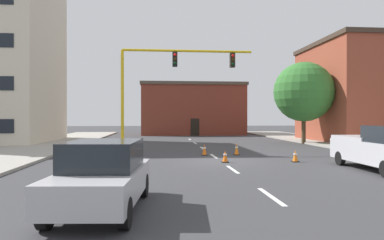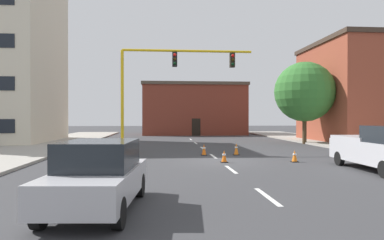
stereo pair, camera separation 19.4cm
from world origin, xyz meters
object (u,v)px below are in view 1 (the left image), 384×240
object	(u,v)px
tree_right_mid	(304,92)
sedan_silver_near_left	(103,175)
traffic_cone_roadside_a	(295,156)
traffic_cone_roadside_b	(225,156)
traffic_cone_roadside_c	(237,149)
pickup_truck_silver	(381,149)
traffic_cone_roadside_d	(204,150)
traffic_signal_gantry	(141,118)

from	to	relation	value
tree_right_mid	sedan_silver_near_left	distance (m)	25.95
traffic_cone_roadside_a	traffic_cone_roadside_b	xyz separation A→B (m)	(-3.70, 0.16, -0.00)
sedan_silver_near_left	traffic_cone_roadside_b	bearing A→B (deg)	62.11
tree_right_mid	traffic_cone_roadside_c	bearing A→B (deg)	-132.36
tree_right_mid	traffic_cone_roadside_c	xyz separation A→B (m)	(-7.98, -8.75, -4.22)
pickup_truck_silver	traffic_cone_roadside_b	world-z (taller)	pickup_truck_silver
traffic_cone_roadside_d	traffic_cone_roadside_c	bearing A→B (deg)	-0.82
sedan_silver_near_left	traffic_cone_roadside_c	bearing A→B (deg)	63.86
tree_right_mid	traffic_cone_roadside_d	world-z (taller)	tree_right_mid
pickup_truck_silver	traffic_cone_roadside_d	world-z (taller)	pickup_truck_silver
traffic_signal_gantry	traffic_cone_roadside_c	bearing A→B (deg)	-17.07
traffic_signal_gantry	traffic_cone_roadside_b	bearing A→B (deg)	-49.74
traffic_cone_roadside_d	traffic_signal_gantry	bearing A→B (deg)	155.44
tree_right_mid	traffic_cone_roadside_a	world-z (taller)	tree_right_mid
sedan_silver_near_left	pickup_truck_silver	bearing A→B (deg)	26.73
traffic_cone_roadside_a	traffic_cone_roadside_d	distance (m)	5.71
traffic_cone_roadside_b	traffic_cone_roadside_a	bearing A→B (deg)	-2.46
traffic_cone_roadside_a	traffic_cone_roadside_b	world-z (taller)	traffic_cone_roadside_a
traffic_cone_roadside_a	traffic_cone_roadside_c	xyz separation A→B (m)	(-2.31, 3.71, 0.06)
tree_right_mid	traffic_signal_gantry	bearing A→B (deg)	-153.57
traffic_cone_roadside_c	traffic_cone_roadside_d	distance (m)	2.01
traffic_signal_gantry	tree_right_mid	distance (m)	15.72
traffic_cone_roadside_d	pickup_truck_silver	bearing A→B (deg)	-46.04
traffic_signal_gantry	traffic_cone_roadside_b	distance (m)	7.32
tree_right_mid	pickup_truck_silver	size ratio (longest dim) A/B	1.33
sedan_silver_near_left	traffic_cone_roadside_d	world-z (taller)	sedan_silver_near_left
traffic_signal_gantry	traffic_cone_roadside_c	world-z (taller)	traffic_signal_gantry
traffic_cone_roadside_a	traffic_cone_roadside_d	world-z (taller)	traffic_cone_roadside_d
pickup_truck_silver	sedan_silver_near_left	size ratio (longest dim) A/B	1.17
pickup_truck_silver	traffic_cone_roadside_a	xyz separation A→B (m)	(-2.55, 3.38, -0.66)
tree_right_mid	sedan_silver_near_left	size ratio (longest dim) A/B	1.56
traffic_signal_gantry	traffic_cone_roadside_d	world-z (taller)	traffic_signal_gantry
traffic_signal_gantry	traffic_cone_roadside_d	bearing A→B (deg)	-24.56
tree_right_mid	traffic_cone_roadside_a	bearing A→B (deg)	-114.47
pickup_truck_silver	traffic_cone_roadside_a	size ratio (longest dim) A/B	8.50
pickup_truck_silver	traffic_cone_roadside_d	xyz separation A→B (m)	(-6.87, 7.12, -0.63)
traffic_cone_roadside_d	traffic_cone_roadside_b	bearing A→B (deg)	-80.15
traffic_signal_gantry	pickup_truck_silver	distance (m)	14.07
traffic_cone_roadside_b	traffic_cone_roadside_d	size ratio (longest dim) A/B	0.89
traffic_cone_roadside_b	traffic_cone_roadside_d	world-z (taller)	traffic_cone_roadside_d
traffic_signal_gantry	tree_right_mid	bearing A→B (deg)	26.43
tree_right_mid	pickup_truck_silver	xyz separation A→B (m)	(-3.12, -15.84, -3.62)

